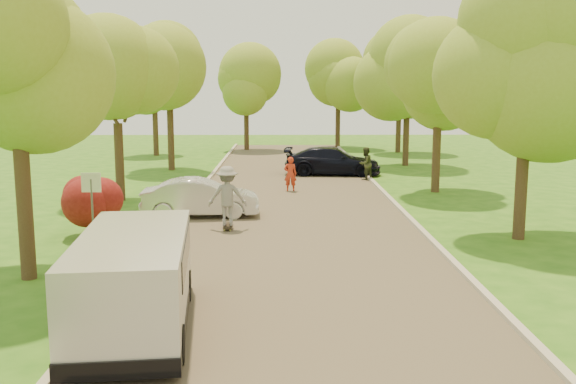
{
  "coord_description": "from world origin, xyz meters",
  "views": [
    {
      "loc": [
        -0.43,
        -13.97,
        4.51
      ],
      "look_at": [
        -0.21,
        5.99,
        1.3
      ],
      "focal_mm": 40.0,
      "sensor_mm": 36.0,
      "label": 1
    }
  ],
  "objects_px": {
    "street_sign": "(92,194)",
    "minivan": "(134,280)",
    "dark_sedan": "(332,161)",
    "silver_sedan": "(201,198)",
    "person_olive": "(365,164)",
    "longboard": "(228,226)",
    "person_striped": "(290,174)",
    "skateboarder": "(227,196)"
  },
  "relations": [
    {
      "from": "silver_sedan",
      "to": "skateboarder",
      "type": "bearing_deg",
      "value": -154.8
    },
    {
      "from": "dark_sedan",
      "to": "longboard",
      "type": "xyz_separation_m",
      "value": [
        -4.47,
        -13.27,
        -0.63
      ]
    },
    {
      "from": "longboard",
      "to": "silver_sedan",
      "type": "bearing_deg",
      "value": -62.93
    },
    {
      "from": "person_striped",
      "to": "person_olive",
      "type": "height_order",
      "value": "person_olive"
    },
    {
      "from": "street_sign",
      "to": "person_olive",
      "type": "height_order",
      "value": "street_sign"
    },
    {
      "from": "silver_sedan",
      "to": "skateboarder",
      "type": "xyz_separation_m",
      "value": [
        1.13,
        -2.09,
        0.41
      ]
    },
    {
      "from": "minivan",
      "to": "street_sign",
      "type": "bearing_deg",
      "value": 106.38
    },
    {
      "from": "longboard",
      "to": "skateboarder",
      "type": "height_order",
      "value": "skateboarder"
    },
    {
      "from": "dark_sedan",
      "to": "longboard",
      "type": "relative_size",
      "value": 5.07
    },
    {
      "from": "person_striped",
      "to": "skateboarder",
      "type": "bearing_deg",
      "value": 75.92
    },
    {
      "from": "dark_sedan",
      "to": "person_olive",
      "type": "xyz_separation_m",
      "value": [
        1.5,
        -1.86,
        0.08
      ]
    },
    {
      "from": "skateboarder",
      "to": "person_striped",
      "type": "height_order",
      "value": "skateboarder"
    },
    {
      "from": "street_sign",
      "to": "minivan",
      "type": "xyz_separation_m",
      "value": [
        2.61,
        -6.34,
        -0.59
      ]
    },
    {
      "from": "street_sign",
      "to": "dark_sedan",
      "type": "xyz_separation_m",
      "value": [
        8.1,
        15.75,
        -0.83
      ]
    },
    {
      "from": "street_sign",
      "to": "minivan",
      "type": "distance_m",
      "value": 6.88
    },
    {
      "from": "minivan",
      "to": "dark_sedan",
      "type": "xyz_separation_m",
      "value": [
        5.49,
        22.08,
        -0.24
      ]
    },
    {
      "from": "minivan",
      "to": "silver_sedan",
      "type": "distance_m",
      "value": 10.9
    },
    {
      "from": "silver_sedan",
      "to": "person_olive",
      "type": "height_order",
      "value": "person_olive"
    },
    {
      "from": "silver_sedan",
      "to": "person_striped",
      "type": "relative_size",
      "value": 2.68
    },
    {
      "from": "silver_sedan",
      "to": "longboard",
      "type": "bearing_deg",
      "value": -154.8
    },
    {
      "from": "person_olive",
      "to": "person_striped",
      "type": "bearing_deg",
      "value": 0.94
    },
    {
      "from": "minivan",
      "to": "skateboarder",
      "type": "height_order",
      "value": "skateboarder"
    },
    {
      "from": "longboard",
      "to": "person_olive",
      "type": "distance_m",
      "value": 12.89
    },
    {
      "from": "street_sign",
      "to": "longboard",
      "type": "xyz_separation_m",
      "value": [
        3.63,
        2.47,
        -1.46
      ]
    },
    {
      "from": "person_olive",
      "to": "silver_sedan",
      "type": "bearing_deg",
      "value": 10.17
    },
    {
      "from": "street_sign",
      "to": "skateboarder",
      "type": "height_order",
      "value": "street_sign"
    },
    {
      "from": "minivan",
      "to": "longboard",
      "type": "distance_m",
      "value": 8.91
    },
    {
      "from": "skateboarder",
      "to": "street_sign",
      "type": "bearing_deg",
      "value": 32.8
    },
    {
      "from": "silver_sedan",
      "to": "person_olive",
      "type": "distance_m",
      "value": 11.72
    },
    {
      "from": "longboard",
      "to": "street_sign",
      "type": "bearing_deg",
      "value": 32.8
    },
    {
      "from": "longboard",
      "to": "person_striped",
      "type": "height_order",
      "value": "person_striped"
    },
    {
      "from": "minivan",
      "to": "person_striped",
      "type": "relative_size",
      "value": 3.31
    },
    {
      "from": "minivan",
      "to": "skateboarder",
      "type": "xyz_separation_m",
      "value": [
        1.02,
        8.81,
        0.12
      ]
    },
    {
      "from": "street_sign",
      "to": "person_striped",
      "type": "relative_size",
      "value": 1.4
    },
    {
      "from": "dark_sedan",
      "to": "longboard",
      "type": "height_order",
      "value": "dark_sedan"
    },
    {
      "from": "dark_sedan",
      "to": "person_olive",
      "type": "relative_size",
      "value": 3.09
    },
    {
      "from": "silver_sedan",
      "to": "skateboarder",
      "type": "relative_size",
      "value": 2.14
    },
    {
      "from": "skateboarder",
      "to": "person_olive",
      "type": "xyz_separation_m",
      "value": [
        5.97,
        11.41,
        -0.28
      ]
    },
    {
      "from": "street_sign",
      "to": "longboard",
      "type": "relative_size",
      "value": 2.18
    },
    {
      "from": "street_sign",
      "to": "silver_sedan",
      "type": "relative_size",
      "value": 0.52
    },
    {
      "from": "skateboarder",
      "to": "person_olive",
      "type": "bearing_deg",
      "value": -119.06
    },
    {
      "from": "street_sign",
      "to": "longboard",
      "type": "distance_m",
      "value": 4.63
    }
  ]
}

